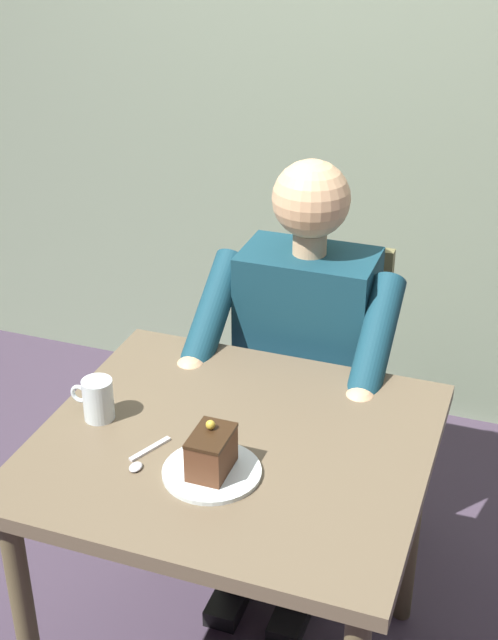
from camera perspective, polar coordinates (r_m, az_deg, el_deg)
dining_table at (r=2.01m, az=-1.01°, el=-10.09°), size 0.85×0.78×0.73m
chair at (r=2.61m, az=4.21°, el=-4.00°), size 0.42×0.42×0.88m
seated_person at (r=2.40m, az=3.17°, el=-3.37°), size 0.53×0.58×1.19m
dessert_plate at (r=1.85m, az=-2.31°, el=-9.86°), size 0.21×0.21×0.01m
cake_slice at (r=1.82m, az=-2.35°, el=-8.58°), size 0.08×0.11×0.11m
coffee_cup at (r=2.02m, az=-9.83°, el=-5.05°), size 0.11×0.07×0.10m
dessert_spoon at (r=1.90m, az=-6.94°, el=-8.93°), size 0.06×0.14×0.01m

